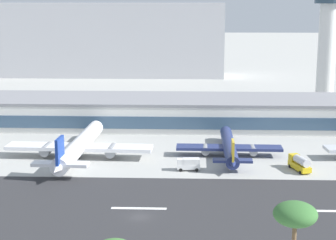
{
  "coord_description": "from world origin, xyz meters",
  "views": [
    {
      "loc": [
        10.07,
        -108.8,
        43.78
      ],
      "look_at": [
        3.74,
        54.87,
        8.95
      ],
      "focal_mm": 59.87,
      "sensor_mm": 36.0,
      "label": 1
    }
  ],
  "objects_px": {
    "control_tower": "(327,41)",
    "service_box_truck_1": "(188,164)",
    "terminal_building": "(163,112)",
    "palm_tree_3": "(295,216)",
    "airliner_gold_tail_gate_2": "(229,147)",
    "distant_hotel_block": "(109,40)",
    "service_fuel_truck_0": "(300,163)",
    "airliner_navy_tail_gate_1": "(78,147)"
  },
  "relations": [
    {
      "from": "service_box_truck_1",
      "to": "control_tower",
      "type": "bearing_deg",
      "value": -125.38
    },
    {
      "from": "distant_hotel_block",
      "to": "palm_tree_3",
      "type": "relative_size",
      "value": 8.97
    },
    {
      "from": "airliner_navy_tail_gate_1",
      "to": "service_box_truck_1",
      "type": "relative_size",
      "value": 8.4
    },
    {
      "from": "service_fuel_truck_0",
      "to": "palm_tree_3",
      "type": "distance_m",
      "value": 67.24
    },
    {
      "from": "control_tower",
      "to": "terminal_building",
      "type": "bearing_deg",
      "value": -150.48
    },
    {
      "from": "distant_hotel_block",
      "to": "palm_tree_3",
      "type": "bearing_deg",
      "value": -76.02
    },
    {
      "from": "airliner_navy_tail_gate_1",
      "to": "service_fuel_truck_0",
      "type": "distance_m",
      "value": 61.18
    },
    {
      "from": "control_tower",
      "to": "service_box_truck_1",
      "type": "xyz_separation_m",
      "value": [
        -56.33,
        -90.86,
        -25.96
      ]
    },
    {
      "from": "airliner_navy_tail_gate_1",
      "to": "terminal_building",
      "type": "bearing_deg",
      "value": -24.34
    },
    {
      "from": "terminal_building",
      "to": "distant_hotel_block",
      "type": "relative_size",
      "value": 1.17
    },
    {
      "from": "airliner_gold_tail_gate_2",
      "to": "airliner_navy_tail_gate_1",
      "type": "bearing_deg",
      "value": 95.63
    },
    {
      "from": "service_fuel_truck_0",
      "to": "service_box_truck_1",
      "type": "bearing_deg",
      "value": 74.93
    },
    {
      "from": "terminal_building",
      "to": "airliner_gold_tail_gate_2",
      "type": "bearing_deg",
      "value": -62.32
    },
    {
      "from": "airliner_navy_tail_gate_1",
      "to": "service_box_truck_1",
      "type": "xyz_separation_m",
      "value": [
        31.21,
        -10.11,
        -1.64
      ]
    },
    {
      "from": "control_tower",
      "to": "service_fuel_truck_0",
      "type": "height_order",
      "value": "control_tower"
    },
    {
      "from": "terminal_building",
      "to": "service_fuel_truck_0",
      "type": "distance_m",
      "value": 65.42
    },
    {
      "from": "distant_hotel_block",
      "to": "service_fuel_truck_0",
      "type": "bearing_deg",
      "value": -67.93
    },
    {
      "from": "airliner_navy_tail_gate_1",
      "to": "service_box_truck_1",
      "type": "bearing_deg",
      "value": -105.56
    },
    {
      "from": "control_tower",
      "to": "distant_hotel_block",
      "type": "distance_m",
      "value": 144.24
    },
    {
      "from": "terminal_building",
      "to": "airliner_gold_tail_gate_2",
      "type": "xyz_separation_m",
      "value": [
        20.91,
        -39.88,
        -2.4
      ]
    },
    {
      "from": "distant_hotel_block",
      "to": "airliner_navy_tail_gate_1",
      "type": "xyz_separation_m",
      "value": [
        16.43,
        -180.53,
        -17.99
      ]
    },
    {
      "from": "service_box_truck_1",
      "to": "terminal_building",
      "type": "bearing_deg",
      "value": -83.8
    },
    {
      "from": "terminal_building",
      "to": "service_box_truck_1",
      "type": "distance_m",
      "value": 54.6
    },
    {
      "from": "airliner_gold_tail_gate_2",
      "to": "control_tower",
      "type": "bearing_deg",
      "value": -29.45
    },
    {
      "from": "control_tower",
      "to": "airliner_gold_tail_gate_2",
      "type": "distance_m",
      "value": 92.5
    },
    {
      "from": "airliner_gold_tail_gate_2",
      "to": "palm_tree_3",
      "type": "bearing_deg",
      "value": -176.3
    },
    {
      "from": "terminal_building",
      "to": "service_box_truck_1",
      "type": "bearing_deg",
      "value": -80.21
    },
    {
      "from": "terminal_building",
      "to": "palm_tree_3",
      "type": "relative_size",
      "value": 10.48
    },
    {
      "from": "airliner_navy_tail_gate_1",
      "to": "airliner_gold_tail_gate_2",
      "type": "bearing_deg",
      "value": -82.66
    },
    {
      "from": "palm_tree_3",
      "to": "terminal_building",
      "type": "bearing_deg",
      "value": 102.0
    },
    {
      "from": "control_tower",
      "to": "service_fuel_truck_0",
      "type": "relative_size",
      "value": 5.43
    },
    {
      "from": "terminal_building",
      "to": "control_tower",
      "type": "xyz_separation_m",
      "value": [
        65.6,
        37.15,
        22.61
      ]
    },
    {
      "from": "terminal_building",
      "to": "palm_tree_3",
      "type": "height_order",
      "value": "palm_tree_3"
    },
    {
      "from": "distant_hotel_block",
      "to": "service_fuel_truck_0",
      "type": "height_order",
      "value": "distant_hotel_block"
    },
    {
      "from": "terminal_building",
      "to": "palm_tree_3",
      "type": "bearing_deg",
      "value": -78.0
    },
    {
      "from": "control_tower",
      "to": "palm_tree_3",
      "type": "height_order",
      "value": "control_tower"
    },
    {
      "from": "terminal_building",
      "to": "control_tower",
      "type": "bearing_deg",
      "value": 29.52
    },
    {
      "from": "distant_hotel_block",
      "to": "palm_tree_3",
      "type": "distance_m",
      "value": 262.56
    },
    {
      "from": "distant_hotel_block",
      "to": "service_box_truck_1",
      "type": "distance_m",
      "value": 197.48
    },
    {
      "from": "service_fuel_truck_0",
      "to": "airliner_gold_tail_gate_2",
      "type": "bearing_deg",
      "value": 36.9
    },
    {
      "from": "airliner_gold_tail_gate_2",
      "to": "palm_tree_3",
      "type": "xyz_separation_m",
      "value": [
        4.12,
        -77.84,
        10.26
      ]
    },
    {
      "from": "service_box_truck_1",
      "to": "palm_tree_3",
      "type": "distance_m",
      "value": 66.87
    }
  ]
}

